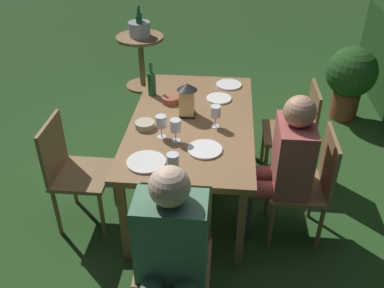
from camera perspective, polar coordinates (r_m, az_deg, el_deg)
ground_plane at (r=3.61m, az=0.00°, el=-6.91°), size 16.00×16.00×0.00m
dining_table at (r=3.21m, az=0.00°, el=2.46°), size 1.60×0.92×0.74m
chair_side_right_a at (r=3.66m, az=13.94°, el=1.96°), size 0.42×0.40×0.87m
chair_side_right_b at (r=3.07m, az=15.44°, el=-5.01°), size 0.42×0.40×0.87m
person_in_rust at (r=2.95m, az=12.15°, el=-2.55°), size 0.38×0.47×1.15m
chair_side_left_b at (r=3.21m, az=-15.96°, el=-3.25°), size 0.42×0.40×0.87m
chair_head_far at (r=2.52m, az=-2.27°, el=-13.81°), size 0.40×0.42×0.87m
person_in_green at (r=2.27m, az=-3.00°, el=-14.79°), size 0.48×0.38×1.15m
lantern_centerpiece at (r=3.17m, az=-0.66°, el=6.28°), size 0.15×0.15×0.27m
green_bottle_on_table at (r=3.52m, az=-5.49°, el=8.27°), size 0.07×0.07×0.29m
wine_glass_a at (r=2.52m, az=-2.61°, el=-2.39°), size 0.08×0.08×0.17m
wine_glass_b at (r=2.92m, az=-4.22°, el=2.91°), size 0.08×0.08×0.17m
wine_glass_c at (r=2.87m, az=-2.26°, el=2.39°), size 0.08×0.08×0.17m
wine_glass_d at (r=3.04m, az=3.21°, el=4.28°), size 0.08×0.08×0.17m
plate_a at (r=2.82m, az=1.74°, el=-0.74°), size 0.24×0.24×0.01m
plate_b at (r=3.48m, az=3.68°, el=6.18°), size 0.21×0.21×0.01m
plate_c at (r=2.72m, az=-6.23°, el=-2.45°), size 0.26×0.26×0.01m
plate_d at (r=3.72m, az=5.03°, el=8.02°), size 0.22×0.22×0.01m
bowl_olives at (r=3.08m, az=-6.43°, el=2.63°), size 0.14×0.14×0.05m
bowl_bread at (r=3.41m, az=-2.98°, el=6.03°), size 0.13×0.13×0.05m
side_table at (r=5.30m, az=-6.94°, el=12.12°), size 0.57×0.57×0.66m
ice_bucket at (r=5.19m, az=-7.18°, el=15.39°), size 0.26×0.26×0.34m
potted_plant_by_hedge at (r=4.81m, az=20.73°, el=8.50°), size 0.53×0.53×0.81m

